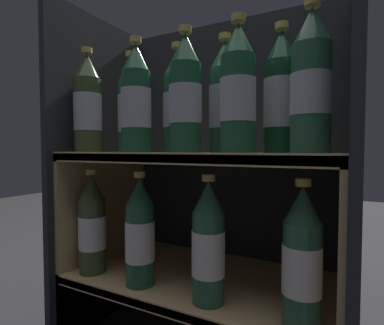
# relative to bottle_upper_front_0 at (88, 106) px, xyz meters

# --- Properties ---
(fridge_back_wall) EXTENTS (0.72, 0.02, 0.93)m
(fridge_back_wall) POSITION_rel_bottle_upper_front_0_xyz_m (0.28, 0.31, -0.18)
(fridge_back_wall) COLOR #23262B
(fridge_back_wall) RESTS_ON ground_plane
(fridge_side_left) EXTENTS (0.02, 0.41, 0.93)m
(fridge_side_left) POSITION_rel_bottle_upper_front_0_xyz_m (-0.07, 0.12, -0.18)
(fridge_side_left) COLOR #23262B
(fridge_side_left) RESTS_ON ground_plane
(fridge_side_right) EXTENTS (0.02, 0.41, 0.93)m
(fridge_side_right) POSITION_rel_bottle_upper_front_0_xyz_m (0.64, 0.12, -0.18)
(fridge_side_right) COLOR #23262B
(fridge_side_right) RESTS_ON ground_plane
(shelf_lower) EXTENTS (0.68, 0.37, 0.20)m
(shelf_lower) POSITION_rel_bottle_upper_front_0_xyz_m (0.28, 0.11, -0.48)
(shelf_lower) COLOR tan
(shelf_lower) RESTS_ON ground_plane
(shelf_upper) EXTENTS (0.68, 0.37, 0.53)m
(shelf_upper) POSITION_rel_bottle_upper_front_0_xyz_m (0.28, 0.11, -0.26)
(shelf_upper) COLOR tan
(shelf_upper) RESTS_ON ground_plane
(bottle_upper_front_0) EXTENTS (0.07, 0.07, 0.28)m
(bottle_upper_front_0) POSITION_rel_bottle_upper_front_0_xyz_m (0.00, 0.00, 0.00)
(bottle_upper_front_0) COLOR #384C28
(bottle_upper_front_0) RESTS_ON shelf_upper
(bottle_upper_front_1) EXTENTS (0.07, 0.07, 0.28)m
(bottle_upper_front_1) POSITION_rel_bottle_upper_front_0_xyz_m (0.16, 0.00, 0.00)
(bottle_upper_front_1) COLOR #1E5638
(bottle_upper_front_1) RESTS_ON shelf_upper
(bottle_upper_front_2) EXTENTS (0.07, 0.07, 0.28)m
(bottle_upper_front_2) POSITION_rel_bottle_upper_front_0_xyz_m (0.30, 0.00, 0.00)
(bottle_upper_front_2) COLOR #1E5638
(bottle_upper_front_2) RESTS_ON shelf_upper
(bottle_upper_front_3) EXTENTS (0.07, 0.07, 0.28)m
(bottle_upper_front_3) POSITION_rel_bottle_upper_front_0_xyz_m (0.42, 0.00, 0.00)
(bottle_upper_front_3) COLOR #1E5638
(bottle_upper_front_3) RESTS_ON shelf_upper
(bottle_upper_front_4) EXTENTS (0.07, 0.07, 0.28)m
(bottle_upper_front_4) POSITION_rel_bottle_upper_front_0_xyz_m (0.56, 0.00, 0.00)
(bottle_upper_front_4) COLOR #285B42
(bottle_upper_front_4) RESTS_ON shelf_upper
(bottle_upper_back_0) EXTENTS (0.07, 0.07, 0.28)m
(bottle_upper_back_0) POSITION_rel_bottle_upper_front_0_xyz_m (0.08, 0.08, -0.00)
(bottle_upper_back_0) COLOR #285B42
(bottle_upper_back_0) RESTS_ON shelf_upper
(bottle_upper_back_1) EXTENTS (0.07, 0.07, 0.28)m
(bottle_upper_back_1) POSITION_rel_bottle_upper_front_0_xyz_m (0.23, 0.08, 0.00)
(bottle_upper_back_1) COLOR #285B42
(bottle_upper_back_1) RESTS_ON shelf_upper
(bottle_upper_back_2) EXTENTS (0.07, 0.07, 0.28)m
(bottle_upper_back_2) POSITION_rel_bottle_upper_front_0_xyz_m (0.36, 0.08, -0.00)
(bottle_upper_back_2) COLOR #285B42
(bottle_upper_back_2) RESTS_ON shelf_upper
(bottle_upper_back_3) EXTENTS (0.07, 0.07, 0.28)m
(bottle_upper_back_3) POSITION_rel_bottle_upper_front_0_xyz_m (0.49, 0.08, -0.00)
(bottle_upper_back_3) COLOR #144228
(bottle_upper_back_3) RESTS_ON shelf_upper
(bottle_lower_front_0) EXTENTS (0.07, 0.07, 0.28)m
(bottle_lower_front_0) POSITION_rel_bottle_upper_front_0_xyz_m (0.01, 0.00, -0.32)
(bottle_lower_front_0) COLOR #384C28
(bottle_lower_front_0) RESTS_ON shelf_lower
(bottle_lower_front_1) EXTENTS (0.07, 0.07, 0.28)m
(bottle_lower_front_1) POSITION_rel_bottle_upper_front_0_xyz_m (0.17, 0.00, -0.33)
(bottle_lower_front_1) COLOR #1E5638
(bottle_lower_front_1) RESTS_ON shelf_lower
(bottle_lower_front_2) EXTENTS (0.07, 0.07, 0.28)m
(bottle_lower_front_2) POSITION_rel_bottle_upper_front_0_xyz_m (0.36, 0.00, -0.33)
(bottle_lower_front_2) COLOR #285B42
(bottle_lower_front_2) RESTS_ON shelf_lower
(bottle_lower_front_3) EXTENTS (0.07, 0.07, 0.28)m
(bottle_lower_front_3) POSITION_rel_bottle_upper_front_0_xyz_m (0.55, 0.00, -0.32)
(bottle_lower_front_3) COLOR #285B42
(bottle_lower_front_3) RESTS_ON shelf_lower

